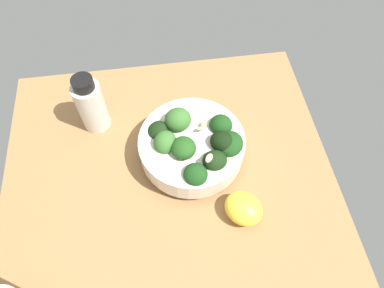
% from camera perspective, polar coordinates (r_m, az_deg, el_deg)
% --- Properties ---
extents(ground_plane, '(0.59, 0.59, 0.04)m').
position_cam_1_polar(ground_plane, '(0.64, -3.39, -7.32)').
color(ground_plane, '#996D42').
extents(bowl_of_broccoli, '(0.19, 0.19, 0.09)m').
position_cam_1_polar(bowl_of_broccoli, '(0.62, 0.24, -0.15)').
color(bowl_of_broccoli, silver).
rests_on(bowl_of_broccoli, ground_plane).
extents(lemon_wedge, '(0.08, 0.08, 0.04)m').
position_cam_1_polar(lemon_wedge, '(0.59, 8.35, -10.26)').
color(lemon_wedge, yellow).
rests_on(lemon_wedge, ground_plane).
extents(bottle_tall, '(0.05, 0.05, 0.12)m').
position_cam_1_polar(bottle_tall, '(0.67, -15.96, 6.17)').
color(bottle_tall, beige).
rests_on(bottle_tall, ground_plane).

